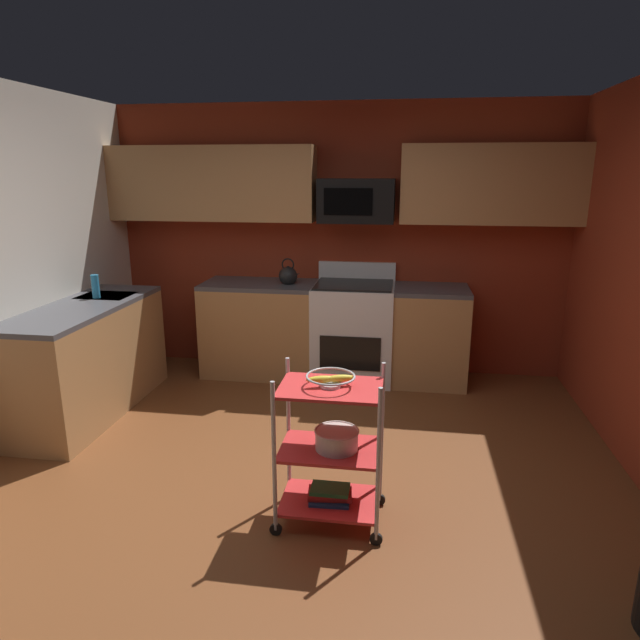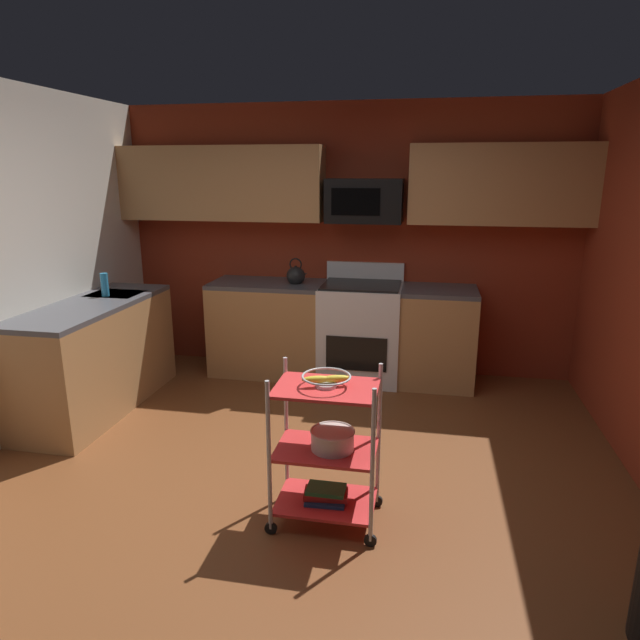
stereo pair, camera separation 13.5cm
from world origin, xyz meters
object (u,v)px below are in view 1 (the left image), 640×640
kettle (288,276)px  dish_soap_bottle (95,286)px  microwave (357,201)px  fruit_bowl (331,378)px  oven_range (353,330)px  rolling_cart (330,449)px  book_stack (330,494)px  mixing_bowl_large (337,439)px

kettle → dish_soap_bottle: kettle is taller
microwave → kettle: microwave is taller
fruit_bowl → oven_range: bearing=92.1°
dish_soap_bottle → microwave: bearing=24.6°
microwave → rolling_cart: microwave is taller
fruit_bowl → book_stack: bearing=-26.6°
fruit_bowl → mixing_bowl_large: size_ratio=1.08×
rolling_cart → fruit_bowl: bearing=153.4°
fruit_bowl → book_stack: fruit_bowl is taller
microwave → kettle: 0.95m
kettle → dish_soap_bottle: 1.72m
mixing_bowl_large → microwave: bearing=92.9°
kettle → dish_soap_bottle: (-1.49, -0.86, 0.02)m
oven_range → rolling_cart: 2.34m
fruit_bowl → kettle: size_ratio=1.03×
oven_range → book_stack: oven_range is taller
book_stack → dish_soap_bottle: dish_soap_bottle is taller
mixing_bowl_large → rolling_cart: bearing=180.0°
book_stack → kettle: bearing=107.2°
kettle → oven_range: bearing=0.3°
microwave → book_stack: (0.09, -2.44, -1.53)m
microwave → book_stack: microwave is taller
book_stack → kettle: kettle is taller
rolling_cart → mixing_bowl_large: 0.08m
fruit_bowl → mixing_bowl_large: bearing=-0.0°
microwave → rolling_cart: 2.74m
oven_range → microwave: microwave is taller
book_stack → kettle: 2.58m
oven_range → rolling_cart: oven_range is taller
fruit_bowl → dish_soap_bottle: 2.66m
dish_soap_bottle → mixing_bowl_large: bearing=-33.2°
microwave → fruit_bowl: microwave is taller
mixing_bowl_large → book_stack: mixing_bowl_large is taller
book_stack → dish_soap_bottle: size_ratio=1.31×
rolling_cart → mixing_bowl_large: size_ratio=3.63×
rolling_cart → book_stack: size_ratio=3.49×
book_stack → dish_soap_bottle: (-2.21, 1.47, 0.85)m
microwave → dish_soap_bottle: (-2.12, -0.97, -0.68)m
rolling_cart → book_stack: 0.29m
dish_soap_bottle → fruit_bowl: bearing=-33.6°
oven_range → mixing_bowl_large: (0.12, -2.34, 0.04)m
rolling_cart → dish_soap_bottle: dish_soap_bottle is taller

